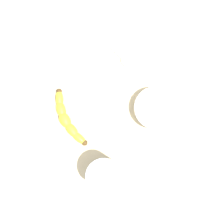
{
  "coord_description": "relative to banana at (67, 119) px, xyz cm",
  "views": [
    {
      "loc": [
        -10.23,
        -14.06,
        83.35
      ],
      "look_at": [
        0.61,
        -7.92,
        5.0
      ],
      "focal_mm": 41.48,
      "sensor_mm": 36.0,
      "label": 1
    }
  ],
  "objects": [
    {
      "name": "teaspoon",
      "position": [
        25.57,
        -5.86,
        -1.22
      ],
      "size": [
        4.82,
        11.1,
        0.8
      ],
      "rotation": [
        0.0,
        0.0,
        4.4
      ],
      "color": "silver",
      "rests_on": "wooden_tabletop"
    },
    {
      "name": "smoothie_glass",
      "position": [
        -8.52,
        -18.24,
        3.49
      ],
      "size": [
        9.59,
        9.59,
        10.85
      ],
      "color": "silver",
      "rests_on": "wooden_tabletop"
    },
    {
      "name": "ceramic_bowl",
      "position": [
        16.1,
        -22.03,
        1.05
      ],
      "size": [
        13.28,
        13.28,
        4.43
      ],
      "color": "white",
      "rests_on": "wooden_tabletop"
    },
    {
      "name": "banana",
      "position": [
        0.0,
        0.0,
        0.0
      ],
      "size": [
        11.92,
        17.04,
        3.24
      ],
      "rotation": [
        0.0,
        0.0,
        4.13
      ],
      "color": "yellow",
      "rests_on": "wooden_tabletop"
    },
    {
      "name": "wooden_tabletop",
      "position": [
        8.11,
        -3.1,
        -3.12
      ],
      "size": [
        120.0,
        120.0,
        3.0
      ],
      "primitive_type": "cube",
      "color": "#CDB88C",
      "rests_on": "ground"
    }
  ]
}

